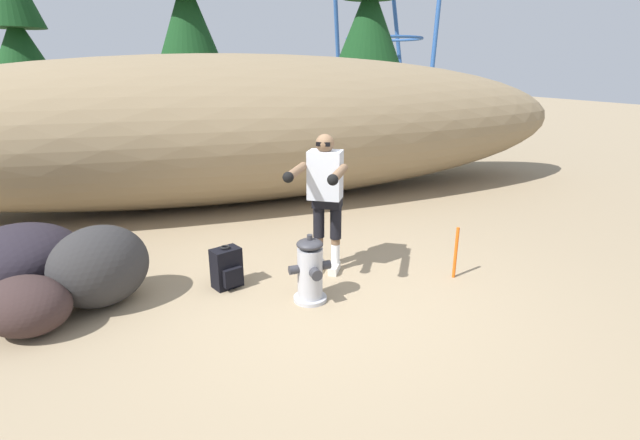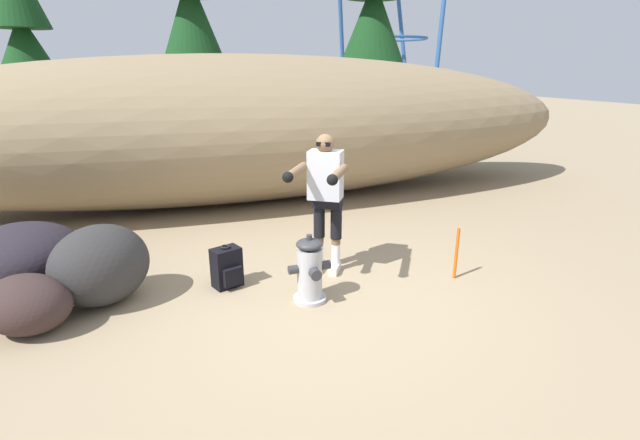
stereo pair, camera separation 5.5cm
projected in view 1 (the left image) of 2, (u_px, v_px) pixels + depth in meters
ground_plane at (323, 296)px, 4.91m from camera, size 56.00×56.00×0.04m
dirt_embankment at (240, 129)px, 8.10m from camera, size 13.41×3.20×2.50m
fire_hydrant at (310, 271)px, 4.69m from camera, size 0.44×0.39×0.72m
utility_worker at (325, 188)px, 5.11m from camera, size 0.87×1.02×1.61m
spare_backpack at (227, 268)px, 5.02m from camera, size 0.35×0.34×0.47m
boulder_large at (18, 260)px, 4.86m from camera, size 1.73×1.72×0.73m
boulder_mid at (26, 306)px, 4.12m from camera, size 0.99×0.92×0.54m
boulder_small at (100, 266)px, 4.60m from camera, size 1.22×1.14×0.82m
pine_tree_far_left at (18, 43)px, 10.65m from camera, size 2.00×2.00×4.90m
pine_tree_left at (187, 16)px, 10.01m from camera, size 2.14×2.14×6.11m
pine_tree_center at (369, 16)px, 12.02m from camera, size 2.33×2.33×6.33m
survey_stake at (456, 253)px, 5.22m from camera, size 0.04×0.04×0.60m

